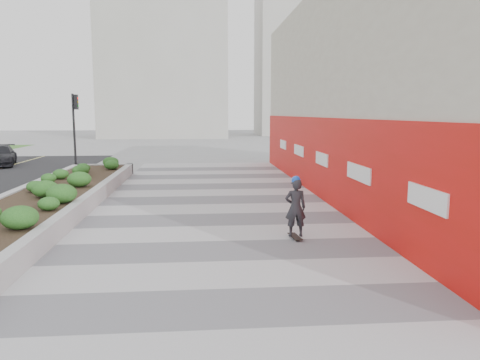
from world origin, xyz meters
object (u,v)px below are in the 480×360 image
object	(u,v)px
skateboarder	(296,207)
car_dark	(0,156)
planter	(49,197)
traffic_signal_near	(75,121)

from	to	relation	value
skateboarder	car_dark	xyz separation A→B (m)	(-14.47, 17.94, -0.21)
planter	car_dark	distance (m)	15.35
traffic_signal_near	car_dark	distance (m)	6.56
traffic_signal_near	skateboarder	bearing A→B (deg)	-58.42
skateboarder	car_dark	world-z (taller)	skateboarder
planter	skateboarder	world-z (taller)	skateboarder
traffic_signal_near	skateboarder	distance (m)	17.51
skateboarder	car_dark	distance (m)	23.05
planter	traffic_signal_near	distance (m)	10.90
traffic_signal_near	skateboarder	world-z (taller)	traffic_signal_near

